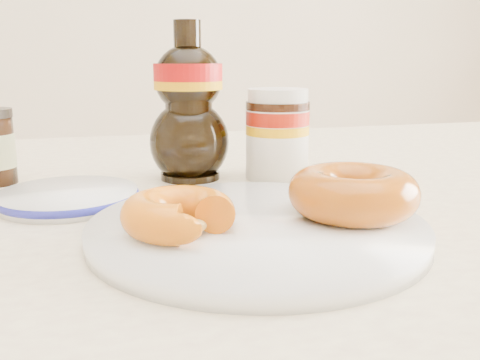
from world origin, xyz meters
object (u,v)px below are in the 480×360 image
object	(u,v)px
plate	(257,228)
nutella_jar	(277,130)
donut_bitten	(178,214)
donut_whole	(353,192)
syrup_bottle	(189,102)
blue_rim_saucer	(68,196)
dining_table	(229,266)

from	to	relation	value
plate	nutella_jar	distance (m)	0.22
plate	donut_bitten	size ratio (longest dim) A/B	3.17
donut_whole	nutella_jar	xyz separation A→B (m)	(0.01, 0.20, 0.02)
syrup_bottle	blue_rim_saucer	bearing A→B (deg)	-149.95
dining_table	syrup_bottle	bearing A→B (deg)	110.20
plate	donut_bitten	xyz separation A→B (m)	(-0.06, -0.01, 0.02)
donut_bitten	blue_rim_saucer	distance (m)	0.18
donut_bitten	blue_rim_saucer	xyz separation A→B (m)	(-0.08, 0.15, -0.02)
nutella_jar	blue_rim_saucer	size ratio (longest dim) A/B	0.77
dining_table	blue_rim_saucer	world-z (taller)	blue_rim_saucer
syrup_bottle	blue_rim_saucer	xyz separation A→B (m)	(-0.13, -0.08, -0.08)
dining_table	nutella_jar	size ratio (longest dim) A/B	13.49
nutella_jar	syrup_bottle	xyz separation A→B (m)	(-0.10, 0.02, 0.03)
donut_whole	dining_table	bearing A→B (deg)	113.72
plate	donut_whole	world-z (taller)	donut_whole
blue_rim_saucer	plate	bearing A→B (deg)	-43.86
dining_table	plate	xyz separation A→B (m)	(-0.01, -0.15, 0.09)
plate	blue_rim_saucer	world-z (taller)	same
donut_bitten	syrup_bottle	xyz separation A→B (m)	(0.05, 0.23, 0.06)
donut_whole	blue_rim_saucer	bearing A→B (deg)	147.13
plate	syrup_bottle	world-z (taller)	syrup_bottle
donut_bitten	nutella_jar	xyz separation A→B (m)	(0.15, 0.21, 0.03)
dining_table	donut_bitten	bearing A→B (deg)	-116.37
donut_bitten	blue_rim_saucer	bearing A→B (deg)	136.73
plate	nutella_jar	xyz separation A→B (m)	(0.09, 0.20, 0.05)
nutella_jar	donut_whole	bearing A→B (deg)	-91.61
donut_bitten	syrup_bottle	distance (m)	0.24
donut_bitten	donut_whole	xyz separation A→B (m)	(0.14, 0.01, 0.00)
dining_table	plate	size ratio (longest dim) A/B	5.26
nutella_jar	syrup_bottle	distance (m)	0.11
donut_whole	blue_rim_saucer	xyz separation A→B (m)	(-0.23, 0.15, -0.02)
plate	donut_whole	bearing A→B (deg)	-3.78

